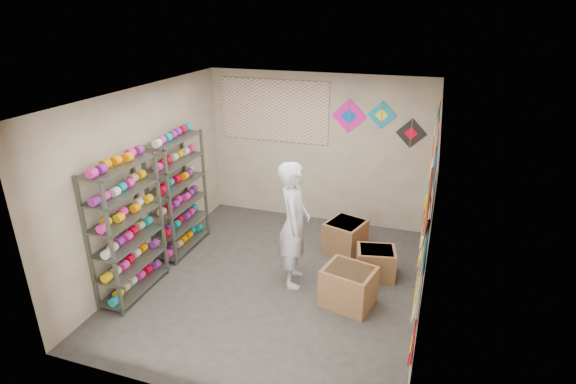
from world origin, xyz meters
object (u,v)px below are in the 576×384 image
(carton_b, at_px, (376,263))
(carton_c, at_px, (345,237))
(shelf_rack_back, at_px, (179,195))
(shelf_rack_front, at_px, (127,231))
(shopkeeper, at_px, (294,225))
(carton_a, at_px, (348,286))

(carton_b, height_order, carton_c, carton_c)
(carton_b, relative_size, carton_c, 0.91)
(shelf_rack_back, distance_m, carton_b, 3.23)
(shelf_rack_front, height_order, carton_b, shelf_rack_front)
(shelf_rack_back, distance_m, shopkeeper, 2.08)
(carton_b, bearing_deg, carton_a, -119.14)
(carton_b, distance_m, carton_c, 0.83)
(carton_c, bearing_deg, shopkeeper, -98.15)
(shelf_rack_back, relative_size, carton_b, 3.47)
(shelf_rack_front, height_order, shopkeeper, shelf_rack_front)
(carton_c, bearing_deg, shelf_rack_front, -124.21)
(shelf_rack_back, bearing_deg, shelf_rack_front, -90.00)
(shelf_rack_front, relative_size, carton_b, 3.47)
(shopkeeper, xyz_separation_m, carton_a, (0.85, -0.28, -0.65))
(carton_a, bearing_deg, shelf_rack_back, -179.25)
(shopkeeper, relative_size, carton_a, 2.85)
(carton_b, xyz_separation_m, carton_c, (-0.58, 0.59, 0.04))
(shopkeeper, distance_m, carton_b, 1.40)
(shelf_rack_front, distance_m, shelf_rack_back, 1.30)
(shopkeeper, bearing_deg, shelf_rack_front, 100.35)
(carton_a, relative_size, carton_b, 1.17)
(shelf_rack_back, height_order, carton_c, shelf_rack_back)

